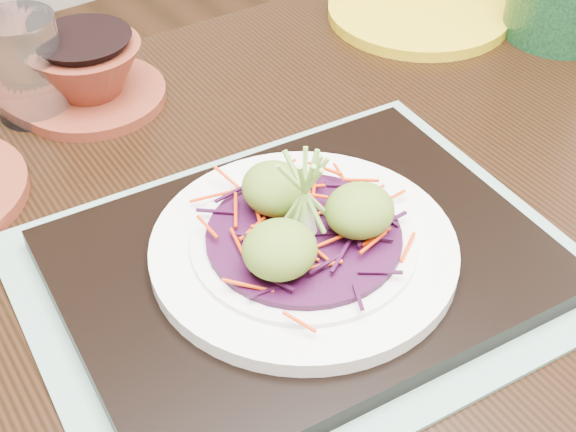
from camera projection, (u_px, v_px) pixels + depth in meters
dining_table at (309, 312)px, 0.71m from camera, size 1.16×0.80×0.70m
placemat at (303, 272)px, 0.61m from camera, size 0.44×0.36×0.00m
serving_tray at (303, 263)px, 0.61m from camera, size 0.38×0.30×0.02m
white_plate at (304, 248)px, 0.60m from camera, size 0.23×0.23×0.02m
cabbage_bed at (304, 236)px, 0.59m from camera, size 0.15×0.15×0.01m
carrot_julienne at (304, 229)px, 0.59m from camera, size 0.18×0.18×0.01m
guacamole_scoops at (305, 215)px, 0.58m from camera, size 0.13×0.11×0.04m
scallion_garnish at (305, 196)px, 0.56m from camera, size 0.05×0.05×0.08m
water_glass at (26, 67)px, 0.75m from camera, size 0.09×0.09×0.10m
terracotta_bowl_set at (89, 76)px, 0.78m from camera, size 0.19×0.19×0.06m
yellow_plate at (418, 12)px, 0.93m from camera, size 0.25×0.25×0.01m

